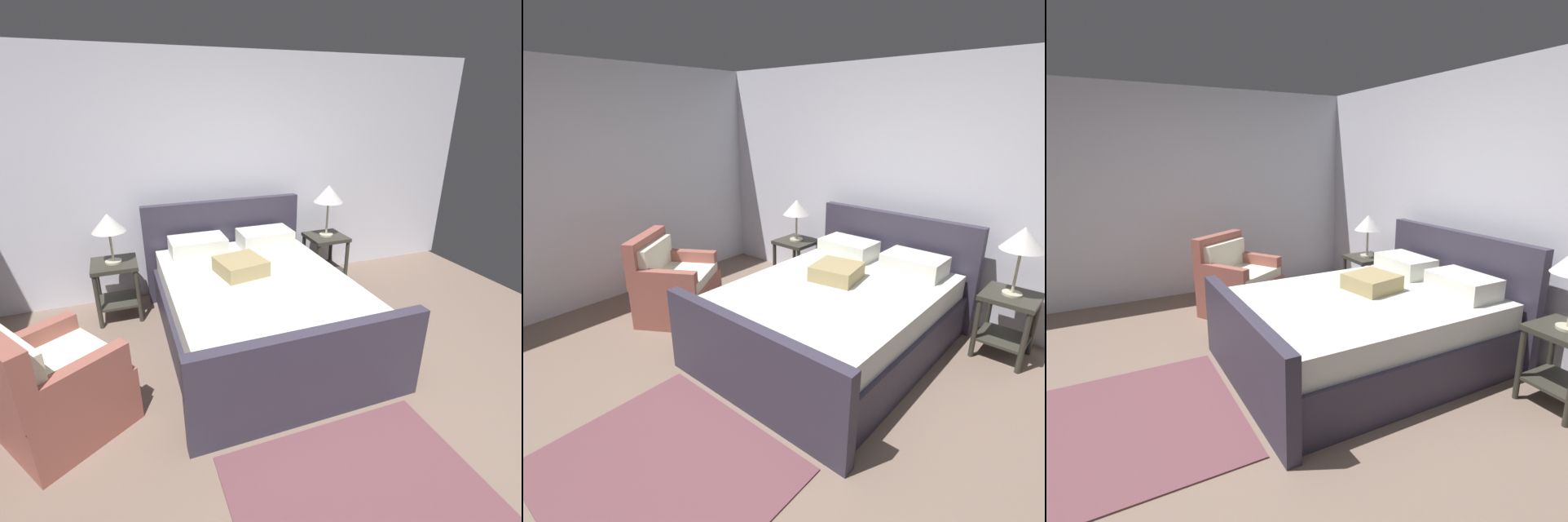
% 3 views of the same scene
% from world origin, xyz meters
% --- Properties ---
extents(ground_plane, '(5.80, 5.60, 0.02)m').
position_xyz_m(ground_plane, '(0.00, 0.00, -0.01)').
color(ground_plane, '#766154').
extents(wall_back, '(5.92, 0.12, 2.58)m').
position_xyz_m(wall_back, '(0.00, 2.86, 1.29)').
color(wall_back, silver).
rests_on(wall_back, ground).
extents(wall_side_left, '(0.12, 5.72, 2.58)m').
position_xyz_m(wall_side_left, '(-2.96, 0.00, 1.29)').
color(wall_side_left, silver).
rests_on(wall_side_left, ground).
extents(bed, '(1.76, 2.30, 1.08)m').
position_xyz_m(bed, '(-0.29, 1.56, 0.34)').
color(bed, '#332E3E').
rests_on(bed, ground).
extents(nightstand_right, '(0.44, 0.44, 0.60)m').
position_xyz_m(nightstand_right, '(0.90, 2.41, 0.40)').
color(nightstand_right, '#323128').
rests_on(nightstand_right, ground).
extents(nightstand_left, '(0.44, 0.44, 0.60)m').
position_xyz_m(nightstand_left, '(-1.49, 2.40, 0.40)').
color(nightstand_left, '#323128').
rests_on(nightstand_left, ground).
extents(table_lamp_left, '(0.32, 0.32, 0.50)m').
position_xyz_m(table_lamp_left, '(-1.49, 2.40, 1.00)').
color(table_lamp_left, '#B7B293').
rests_on(table_lamp_left, nightstand_left).
extents(armchair, '(1.00, 1.00, 0.90)m').
position_xyz_m(armchair, '(-1.94, 0.92, 0.35)').
color(armchair, '#995549').
rests_on(armchair, ground).
extents(area_rug, '(1.47, 1.28, 0.01)m').
position_xyz_m(area_rug, '(-0.29, -0.32, 0.01)').
color(area_rug, brown).
rests_on(area_rug, ground).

